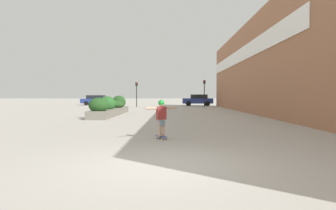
{
  "coord_description": "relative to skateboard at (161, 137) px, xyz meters",
  "views": [
    {
      "loc": [
        0.18,
        -6.19,
        1.45
      ],
      "look_at": [
        -0.06,
        12.0,
        0.88
      ],
      "focal_mm": 32.0,
      "sensor_mm": 36.0,
      "label": 1
    }
  ],
  "objects": [
    {
      "name": "planter_box",
      "position": [
        -4.19,
        12.28,
        0.47
      ],
      "size": [
        1.4,
        9.19,
        1.46
      ],
      "color": "slate",
      "rests_on": "ground_plane"
    },
    {
      "name": "traffic_light_right",
      "position": [
        4.52,
        28.49,
        2.28
      ],
      "size": [
        0.28,
        0.3,
        3.44
      ],
      "color": "black",
      "rests_on": "ground_plane"
    },
    {
      "name": "car_leftmost",
      "position": [
        -11.08,
        35.49,
        0.73
      ],
      "size": [
        4.74,
        2.06,
        1.51
      ],
      "rotation": [
        0.0,
        0.0,
        -1.57
      ],
      "color": "navy",
      "rests_on": "ground_plane"
    },
    {
      "name": "car_center_left",
      "position": [
        4.07,
        32.93,
        0.78
      ],
      "size": [
        4.29,
        2.05,
        1.62
      ],
      "rotation": [
        0.0,
        0.0,
        1.57
      ],
      "color": "navy",
      "rests_on": "ground_plane"
    },
    {
      "name": "ground_plane",
      "position": [
        0.18,
        -3.79,
        -0.07
      ],
      "size": [
        300.0,
        300.0,
        0.0
      ],
      "primitive_type": "plane",
      "color": "#ADA89E"
    },
    {
      "name": "skateboarder",
      "position": [
        0.0,
        -0.0,
        0.77
      ],
      "size": [
        1.03,
        0.62,
        1.22
      ],
      "rotation": [
        0.0,
        0.0,
        0.51
      ],
      "color": "tan",
      "rests_on": "skateboard"
    },
    {
      "name": "skateboard",
      "position": [
        0.0,
        0.0,
        0.0
      ],
      "size": [
        0.44,
        0.59,
        0.1
      ],
      "rotation": [
        0.0,
        0.0,
        0.51
      ],
      "color": "navy",
      "rests_on": "ground_plane"
    },
    {
      "name": "building_wall_right",
      "position": [
        6.92,
        11.52,
        3.75
      ],
      "size": [
        0.67,
        41.41,
        7.61
      ],
      "color": "#9E6647",
      "rests_on": "ground_plane"
    },
    {
      "name": "traffic_light_left",
      "position": [
        -4.2,
        28.53,
        2.12
      ],
      "size": [
        0.28,
        0.3,
        3.17
      ],
      "color": "black",
      "rests_on": "ground_plane"
    }
  ]
}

